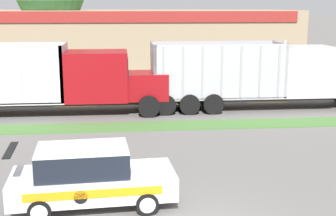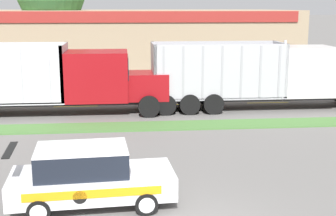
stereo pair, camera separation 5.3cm
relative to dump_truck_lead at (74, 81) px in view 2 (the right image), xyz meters
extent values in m
cube|color=#477538|center=(4.18, -3.14, -1.65)|extent=(120.00, 1.64, 0.06)
cube|color=yellow|center=(-0.13, 1.68, -1.68)|extent=(2.40, 0.14, 0.01)
cube|color=yellow|center=(5.27, 1.68, -1.68)|extent=(2.40, 0.14, 0.01)
cube|color=yellow|center=(10.67, 1.68, -1.68)|extent=(2.40, 0.14, 0.01)
cube|color=black|center=(-1.06, 0.00, -1.06)|extent=(11.63, 1.40, 0.18)
cube|color=maroon|center=(3.73, 0.00, -0.29)|extent=(2.03, 2.09, 1.35)
cube|color=#B7B7BC|center=(4.78, 0.00, -0.29)|extent=(0.06, 1.78, 1.15)
cube|color=maroon|center=(1.18, 0.00, 0.26)|extent=(3.08, 2.54, 2.45)
cube|color=black|center=(2.74, 0.00, 0.69)|extent=(0.04, 2.16, 1.10)
cylinder|color=silver|center=(-0.46, -0.82, 0.92)|extent=(0.14, 0.14, 1.33)
cube|color=silver|center=(-3.62, 0.00, -0.91)|extent=(6.52, 2.54, 0.12)
cube|color=silver|center=(-0.44, 0.00, 0.48)|extent=(0.16, 2.54, 2.78)
cube|color=silver|center=(-3.62, 1.19, 0.48)|extent=(6.52, 0.16, 2.78)
cube|color=#B2B2B7|center=(-2.31, -1.29, 0.48)|extent=(0.10, 0.04, 2.64)
cube|color=#B2B2B7|center=(-1.01, -1.29, 0.48)|extent=(0.10, 0.04, 2.64)
cylinder|color=black|center=(3.73, -1.25, -1.15)|extent=(1.06, 0.30, 1.06)
cylinder|color=black|center=(3.73, 1.25, -1.15)|extent=(1.06, 0.30, 1.06)
cube|color=black|center=(10.03, 0.29, -1.07)|extent=(12.07, 1.31, 0.18)
cube|color=silver|center=(12.21, 0.29, 0.32)|extent=(2.75, 2.38, 2.60)
cube|color=black|center=(13.61, 0.29, 0.77)|extent=(0.04, 2.02, 1.17)
cylinder|color=silver|center=(10.74, -0.48, 1.17)|extent=(0.14, 0.14, 1.69)
cube|color=#ADADB2|center=(7.42, 0.29, -0.92)|extent=(6.85, 2.38, 0.12)
cube|color=#ADADB2|center=(10.76, 0.29, 0.46)|extent=(0.16, 2.38, 2.77)
cube|color=#ADADB2|center=(4.07, 0.29, 0.46)|extent=(0.16, 2.38, 2.77)
cube|color=#ADADB2|center=(7.42, -0.82, 0.46)|extent=(6.85, 0.16, 2.77)
cube|color=#ADADB2|center=(7.42, 1.40, 0.46)|extent=(6.85, 0.16, 2.77)
cube|color=#99999E|center=(4.48, -0.92, 0.46)|extent=(0.10, 0.04, 2.63)
cube|color=#99999E|center=(5.46, -0.92, 0.46)|extent=(0.10, 0.04, 2.63)
cube|color=#99999E|center=(6.44, -0.92, 0.46)|extent=(0.10, 0.04, 2.63)
cube|color=#99999E|center=(7.42, -0.92, 0.46)|extent=(0.10, 0.04, 2.63)
cube|color=#99999E|center=(8.40, -0.92, 0.46)|extent=(0.10, 0.04, 2.63)
cube|color=#99999E|center=(9.37, -0.92, 0.46)|extent=(0.10, 0.04, 2.63)
cube|color=#99999E|center=(10.35, -0.92, 0.46)|extent=(0.10, 0.04, 2.63)
cylinder|color=black|center=(4.59, -0.88, -1.16)|extent=(1.04, 0.30, 1.04)
cylinder|color=black|center=(4.59, 1.46, -1.16)|extent=(1.04, 0.30, 1.04)
cylinder|color=black|center=(5.81, -0.88, -1.16)|extent=(1.04, 0.30, 1.04)
cylinder|color=black|center=(5.81, 1.46, -1.16)|extent=(1.04, 0.30, 1.04)
cylinder|color=black|center=(7.03, -0.88, -1.16)|extent=(1.04, 0.30, 1.04)
cylinder|color=black|center=(7.03, 1.46, -1.16)|extent=(1.04, 0.30, 1.04)
cube|color=white|center=(1.61, -11.54, -1.05)|extent=(4.53, 2.13, 0.65)
cube|color=black|center=(1.34, -11.56, -0.39)|extent=(2.53, 1.77, 0.67)
cube|color=white|center=(1.34, -11.56, -0.03)|extent=(2.53, 1.77, 0.04)
cube|color=black|center=(-0.49, -11.69, 0.01)|extent=(0.30, 1.47, 0.03)
cube|color=orange|center=(1.67, -12.46, -0.99)|extent=(3.52, 0.26, 0.23)
cylinder|color=black|center=(1.34, -12.49, -1.05)|extent=(0.36, 0.03, 0.36)
cylinder|color=black|center=(3.03, -12.32, -1.38)|extent=(0.61, 0.24, 0.60)
cylinder|color=silver|center=(3.04, -12.42, -1.38)|extent=(0.42, 0.04, 0.42)
cylinder|color=black|center=(2.91, -10.58, -1.38)|extent=(0.61, 0.24, 0.60)
cylinder|color=silver|center=(2.91, -10.47, -1.38)|extent=(0.42, 0.04, 0.42)
cylinder|color=black|center=(0.30, -12.51, -1.38)|extent=(0.61, 0.24, 0.60)
cylinder|color=silver|center=(0.31, -12.61, -1.38)|extent=(0.42, 0.04, 0.42)
cylinder|color=black|center=(0.18, -10.77, -1.38)|extent=(0.61, 0.24, 0.60)
cylinder|color=silver|center=(0.18, -10.66, -1.38)|extent=(0.42, 0.04, 0.42)
cube|color=#9E896B|center=(-1.41, 16.34, 0.86)|extent=(35.43, 12.00, 5.09)
cube|color=maroon|center=(-1.41, 10.29, 2.96)|extent=(33.66, 0.10, 0.80)
cylinder|color=#473828|center=(-2.72, 12.48, 0.84)|extent=(0.56, 0.56, 5.04)
camera|label=1|loc=(2.45, -23.72, 3.67)|focal=50.00mm
camera|label=2|loc=(2.51, -23.73, 3.67)|focal=50.00mm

